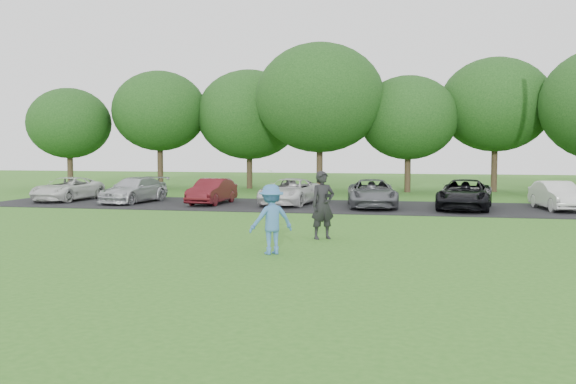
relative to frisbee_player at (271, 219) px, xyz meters
name	(u,v)px	position (x,y,z in m)	size (l,w,h in m)	color
ground	(258,254)	(-0.31, -0.08, -0.86)	(100.00, 100.00, 0.00)	#316B1E
parking_lot	(333,206)	(-0.31, 12.92, -0.85)	(32.00, 6.50, 0.03)	black
frisbee_player	(271,219)	(0.00, 0.00, 0.00)	(1.28, 1.16, 2.12)	#3D6FAD
camera_bystander	(323,205)	(0.84, 2.84, 0.11)	(0.85, 0.78, 1.96)	black
parked_cars	(321,192)	(-0.80, 12.84, -0.24)	(28.24, 5.19, 1.26)	silver
tree_row	(382,108)	(1.20, 22.68, 4.04)	(42.39, 9.85, 8.64)	#38281C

